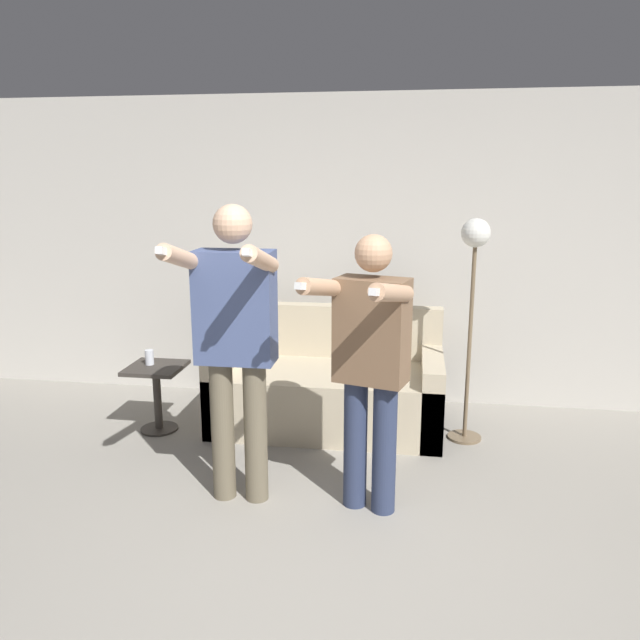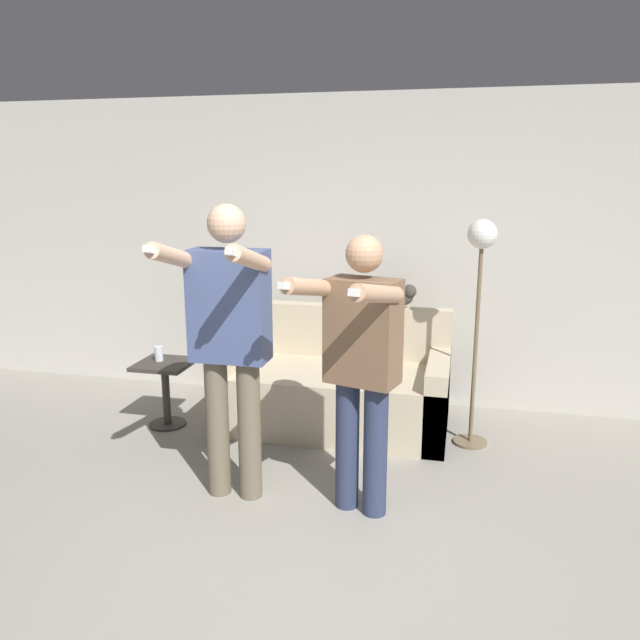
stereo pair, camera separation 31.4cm
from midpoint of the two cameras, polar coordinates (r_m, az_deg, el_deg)
The scene contains 9 objects.
ground_plane at distance 3.07m, azimuth -0.16°, elevation -26.22°, with size 16.00×16.00×0.00m, color gray.
wall_back at distance 5.34m, azimuth 7.21°, elevation 6.11°, with size 10.00×0.05×2.60m.
couch at distance 4.96m, azimuth 3.16°, elevation -6.34°, with size 1.77×0.90×0.90m.
person_left at distance 3.66m, azimuth -5.90°, elevation -1.13°, with size 0.53×0.66×1.79m.
person_right at distance 3.52m, azimuth 6.33°, elevation -3.56°, with size 0.59×0.75×1.63m.
cat at distance 5.05m, azimuth 8.31°, elevation 2.12°, with size 0.52×0.11×0.19m.
floor_lamp at distance 4.53m, azimuth 16.37°, elevation 4.18°, with size 0.25×0.25×1.65m.
side_table at distance 5.02m, azimuth -12.23°, elevation -5.48°, with size 0.41×0.41×0.52m.
cup at distance 5.01m, azimuth -12.80°, elevation -3.04°, with size 0.07×0.07×0.11m.
Camera 2 is at (0.70, -2.28, 1.95)m, focal length 35.00 mm.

